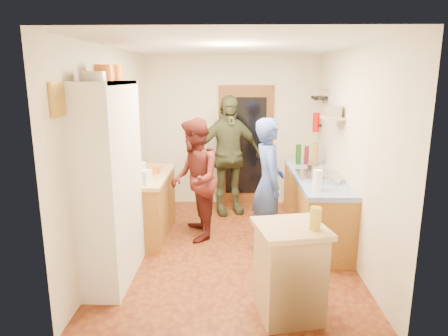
{
  "coord_description": "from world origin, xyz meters",
  "views": [
    {
      "loc": [
        0.03,
        -4.98,
        2.24
      ],
      "look_at": [
        -0.09,
        0.15,
        1.07
      ],
      "focal_mm": 32.0,
      "sensor_mm": 36.0,
      "label": 1
    }
  ],
  "objects_px": {
    "person_back": "(228,155)",
    "person_left": "(197,179)",
    "island_base": "(289,274)",
    "person_hob": "(271,183)",
    "right_counter_base": "(314,207)",
    "hutch_body": "(111,184)"
  },
  "relations": [
    {
      "from": "hutch_body",
      "to": "person_back",
      "type": "relative_size",
      "value": 1.12
    },
    {
      "from": "person_hob",
      "to": "person_left",
      "type": "bearing_deg",
      "value": 69.88
    },
    {
      "from": "right_counter_base",
      "to": "hutch_body",
      "type": "bearing_deg",
      "value": -152.53
    },
    {
      "from": "island_base",
      "to": "person_left",
      "type": "distance_m",
      "value": 2.23
    },
    {
      "from": "hutch_body",
      "to": "island_base",
      "type": "height_order",
      "value": "hutch_body"
    },
    {
      "from": "hutch_body",
      "to": "right_counter_base",
      "type": "bearing_deg",
      "value": 27.47
    },
    {
      "from": "hutch_body",
      "to": "right_counter_base",
      "type": "xyz_separation_m",
      "value": [
        2.5,
        1.3,
        -0.68
      ]
    },
    {
      "from": "island_base",
      "to": "person_left",
      "type": "relative_size",
      "value": 0.51
    },
    {
      "from": "hutch_body",
      "to": "person_left",
      "type": "height_order",
      "value": "hutch_body"
    },
    {
      "from": "hutch_body",
      "to": "island_base",
      "type": "xyz_separation_m",
      "value": [
        1.86,
        -0.72,
        -0.67
      ]
    },
    {
      "from": "island_base",
      "to": "person_hob",
      "type": "xyz_separation_m",
      "value": [
        -0.02,
        1.66,
        0.43
      ]
    },
    {
      "from": "right_counter_base",
      "to": "island_base",
      "type": "distance_m",
      "value": 2.12
    },
    {
      "from": "person_back",
      "to": "person_left",
      "type": "bearing_deg",
      "value": -131.45
    },
    {
      "from": "person_left",
      "to": "person_back",
      "type": "xyz_separation_m",
      "value": [
        0.43,
        1.05,
        0.13
      ]
    },
    {
      "from": "hutch_body",
      "to": "person_left",
      "type": "relative_size",
      "value": 1.29
    },
    {
      "from": "island_base",
      "to": "right_counter_base",
      "type": "bearing_deg",
      "value": 72.54
    },
    {
      "from": "person_back",
      "to": "hutch_body",
      "type": "bearing_deg",
      "value": -138.27
    },
    {
      "from": "island_base",
      "to": "person_left",
      "type": "xyz_separation_m",
      "value": [
        -1.04,
        1.92,
        0.42
      ]
    },
    {
      "from": "right_counter_base",
      "to": "island_base",
      "type": "bearing_deg",
      "value": -107.46
    },
    {
      "from": "person_hob",
      "to": "person_left",
      "type": "xyz_separation_m",
      "value": [
        -1.02,
        0.26,
        -0.01
      ]
    },
    {
      "from": "island_base",
      "to": "person_back",
      "type": "xyz_separation_m",
      "value": [
        -0.61,
        2.97,
        0.55
      ]
    },
    {
      "from": "island_base",
      "to": "person_hob",
      "type": "bearing_deg",
      "value": 90.85
    }
  ]
}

